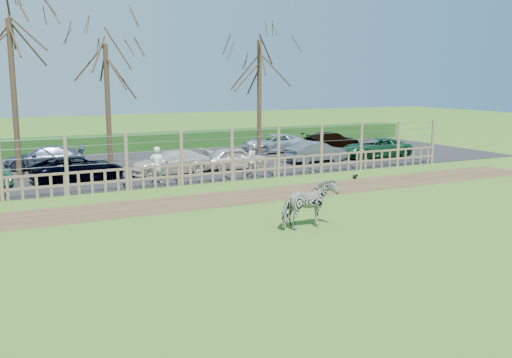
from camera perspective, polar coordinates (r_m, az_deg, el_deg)
name	(u,v)px	position (r m, az deg, el deg)	size (l,w,h in m)	color
ground	(263,226)	(18.95, 0.70, -4.70)	(120.00, 120.00, 0.00)	#6E9D3E
dirt_strip	(211,200)	(22.93, -4.48, -2.11)	(34.00, 2.80, 0.01)	brown
asphalt	(143,166)	(32.27, -11.23, 1.31)	(44.00, 13.00, 0.04)	#232326
hedge	(114,143)	(38.94, -14.04, 3.47)	(46.00, 2.00, 1.10)	#1E4716
fence	(182,168)	(26.01, -7.43, 1.08)	(30.16, 0.16, 2.50)	brown
tree_left	(11,60)	(28.84, -23.27, 10.83)	(4.80, 4.80, 7.88)	#3D2B1E
tree_mid	(107,77)	(30.46, -14.71, 9.82)	(4.80, 4.80, 6.83)	#3D2B1E
tree_right	(259,71)	(33.98, 0.34, 10.77)	(4.80, 4.80, 7.35)	#3D2B1E
zebra	(309,204)	(18.53, 5.31, -2.55)	(0.86, 1.89, 1.59)	gray
visitor_a	(157,165)	(26.38, -9.89, 1.36)	(0.63, 0.41, 1.72)	silver
visitor_b	(250,159)	(27.97, -0.65, 2.00)	(0.84, 0.65, 1.72)	silver
crow	(355,177)	(28.03, 9.87, 0.24)	(0.28, 0.21, 0.23)	black
car_2	(78,169)	(28.00, -17.35, 1.01)	(1.99, 4.32, 1.20)	black
car_3	(171,162)	(29.02, -8.51, 1.66)	(1.68, 4.13, 1.20)	silver
car_4	(236,158)	(30.21, -1.99, 2.10)	(1.42, 3.52, 1.20)	silver
car_5	(316,152)	(33.06, 5.99, 2.74)	(1.27, 3.64, 1.20)	slate
car_6	(375,148)	(35.31, 11.86, 3.05)	(1.99, 4.32, 1.20)	#154E2B
car_9	(45,157)	(32.53, -20.36, 2.04)	(1.68, 4.13, 1.20)	#4D566C
car_12	(274,143)	(37.17, 1.76, 3.60)	(1.99, 4.32, 1.20)	#ACB9C9
car_13	(332,141)	(38.95, 7.60, 3.82)	(1.68, 4.13, 1.20)	black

